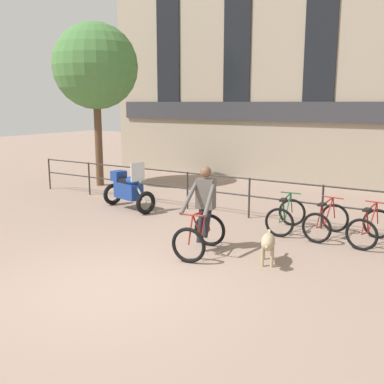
% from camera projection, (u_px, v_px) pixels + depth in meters
% --- Properties ---
extents(ground_plane, '(60.00, 60.00, 0.00)m').
position_uv_depth(ground_plane, '(112.00, 287.00, 7.26)').
color(ground_plane, gray).
extents(canal_railing, '(15.05, 0.05, 1.05)m').
position_uv_depth(canal_railing, '(249.00, 191.00, 11.45)').
color(canal_railing, '#2D2B28').
rests_on(canal_railing, ground_plane).
extents(building_facade, '(18.00, 0.72, 10.76)m').
position_uv_depth(building_facade, '(324.00, 30.00, 15.35)').
color(building_facade, gray).
rests_on(building_facade, ground_plane).
extents(cyclist_with_bike, '(0.85, 1.26, 1.70)m').
position_uv_depth(cyclist_with_bike, '(202.00, 215.00, 8.82)').
color(cyclist_with_bike, black).
rests_on(cyclist_with_bike, ground_plane).
extents(dog, '(0.47, 1.01, 0.60)m').
position_uv_depth(dog, '(268.00, 243.00, 8.17)').
color(dog, tan).
rests_on(dog, ground_plane).
extents(parked_motorcycle, '(1.79, 1.03, 1.35)m').
position_uv_depth(parked_motorcycle, '(128.00, 189.00, 12.44)').
color(parked_motorcycle, black).
rests_on(parked_motorcycle, ground_plane).
extents(parked_bicycle_near_lamp, '(0.75, 1.16, 0.86)m').
position_uv_depth(parked_bicycle_near_lamp, '(286.00, 216.00, 10.33)').
color(parked_bicycle_near_lamp, black).
rests_on(parked_bicycle_near_lamp, ground_plane).
extents(parked_bicycle_mid_left, '(0.77, 1.17, 0.86)m').
position_uv_depth(parked_bicycle_mid_left, '(326.00, 222.00, 9.85)').
color(parked_bicycle_mid_left, black).
rests_on(parked_bicycle_mid_left, ground_plane).
extents(parked_bicycle_mid_right, '(0.79, 1.18, 0.86)m').
position_uv_depth(parked_bicycle_mid_right, '(370.00, 228.00, 9.38)').
color(parked_bicycle_mid_right, black).
rests_on(parked_bicycle_mid_right, ground_plane).
extents(tree_canalside_left, '(2.92, 2.92, 5.60)m').
position_uv_depth(tree_canalside_left, '(96.00, 67.00, 15.34)').
color(tree_canalside_left, brown).
rests_on(tree_canalside_left, ground_plane).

